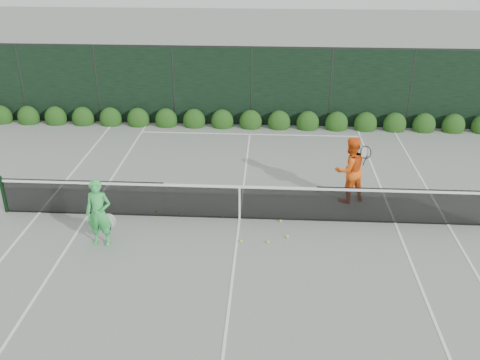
{
  "coord_description": "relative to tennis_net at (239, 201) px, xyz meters",
  "views": [
    {
      "loc": [
        0.75,
        -12.45,
        7.1
      ],
      "look_at": [
        -0.01,
        0.3,
        1.0
      ],
      "focal_mm": 40.0,
      "sensor_mm": 36.0,
      "label": 1
    }
  ],
  "objects": [
    {
      "name": "player_woman",
      "position": [
        -3.27,
        -1.46,
        0.33
      ],
      "size": [
        0.68,
        0.44,
        1.73
      ],
      "rotation": [
        0.0,
        0.0,
        -0.05
      ],
      "color": "green",
      "rests_on": "ground"
    },
    {
      "name": "court_lines",
      "position": [
        0.02,
        0.0,
        -0.53
      ],
      "size": [
        11.03,
        23.83,
        0.01
      ],
      "color": "white",
      "rests_on": "ground"
    },
    {
      "name": "hedge_row",
      "position": [
        0.02,
        7.15,
        -0.3
      ],
      "size": [
        31.66,
        0.65,
        0.94
      ],
      "color": "#133D10",
      "rests_on": "ground"
    },
    {
      "name": "tennis_balls",
      "position": [
        -0.14,
        -0.42,
        -0.5
      ],
      "size": [
        3.63,
        1.48,
        0.07
      ],
      "color": "#DEF235",
      "rests_on": "ground"
    },
    {
      "name": "ground",
      "position": [
        0.02,
        0.0,
        -0.53
      ],
      "size": [
        80.0,
        80.0,
        0.0
      ],
      "primitive_type": "plane",
      "color": "gray",
      "rests_on": "ground"
    },
    {
      "name": "tennis_net",
      "position": [
        0.0,
        0.0,
        0.0
      ],
      "size": [
        12.9,
        0.1,
        1.07
      ],
      "color": "black",
      "rests_on": "ground"
    },
    {
      "name": "windscreen_fence",
      "position": [
        0.02,
        -2.71,
        0.98
      ],
      "size": [
        32.0,
        21.07,
        3.06
      ],
      "color": "black",
      "rests_on": "ground"
    },
    {
      "name": "player_man",
      "position": [
        3.03,
        1.24,
        0.42
      ],
      "size": [
        1.14,
        1.04,
        1.9
      ],
      "rotation": [
        0.0,
        0.0,
        3.56
      ],
      "color": "#FF6115",
      "rests_on": "ground"
    }
  ]
}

